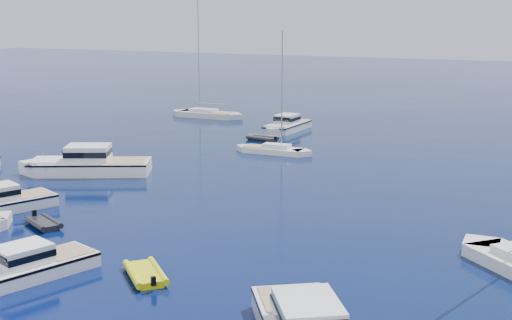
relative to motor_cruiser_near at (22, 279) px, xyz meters
The scene contains 8 objects.
motor_cruiser_near is the anchor object (origin of this frame).
motor_cruiser_centre 24.39m from the motor_cruiser_near, 123.02° to the left, with size 3.67×12.01×3.15m, color white, non-canonical shape.
motor_cruiser_horizon 49.15m from the motor_cruiser_near, 98.54° to the left, with size 2.90×9.46×2.48m, color white, non-canonical shape.
sailboat_centre 35.92m from the motor_cruiser_near, 94.52° to the left, with size 2.19×8.41×12.36m, color white, non-canonical shape.
sailboat_far_l 58.09m from the motor_cruiser_near, 111.65° to the left, with size 2.88×11.07×16.27m, color silver, non-canonical shape.
tender_yellow 6.33m from the motor_cruiser_near, 29.22° to the left, with size 2.06×3.77×0.95m, color #D8DC0C, non-canonical shape.
tender_grey_near 9.19m from the motor_cruiser_near, 127.09° to the left, with size 1.78×3.15×0.95m, color black, non-canonical shape.
tender_grey_far 42.26m from the motor_cruiser_near, 99.53° to the left, with size 1.93×3.50×0.95m, color black, non-canonical shape.
Camera 1 is at (26.51, -19.56, 13.23)m, focal length 48.28 mm.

